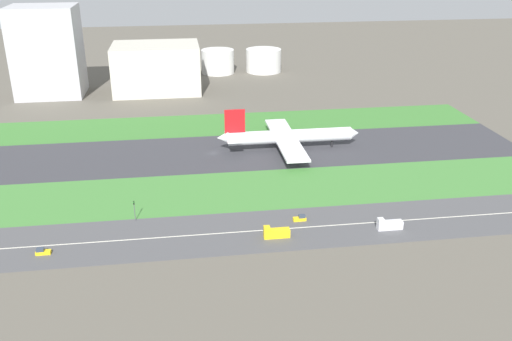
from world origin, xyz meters
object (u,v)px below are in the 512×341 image
object	(u,v)px
terminal_building	(47,52)
fuel_tank_east	(264,60)
hangar_building	(157,68)
traffic_light	(134,209)
fuel_tank_centre	(218,61)
truck_2	(389,225)
fuel_tank_west	(165,65)
airliner	(287,137)
car_0	(42,252)
truck_1	(276,233)
car_1	(300,218)

from	to	relation	value
terminal_building	fuel_tank_east	size ratio (longest dim) A/B	2.11
hangar_building	fuel_tank_east	world-z (taller)	hangar_building
traffic_light	fuel_tank_centre	xyz separation A→B (m)	(45.75, 219.01, 3.97)
truck_2	terminal_building	xyz separation A→B (m)	(-142.14, 192.00, 24.73)
hangar_building	fuel_tank_west	size ratio (longest dim) A/B	2.09
terminal_building	fuel_tank_west	xyz separation A→B (m)	(67.97, 45.00, -19.69)
truck_2	traffic_light	world-z (taller)	traffic_light
hangar_building	fuel_tank_east	distance (m)	87.02
truck_2	traffic_light	size ratio (longest dim) A/B	1.17
terminal_building	truck_2	bearing A→B (deg)	-53.49
hangar_building	fuel_tank_west	xyz separation A→B (m)	(4.54, 45.00, -7.82)
fuel_tank_east	truck_2	bearing A→B (deg)	-88.91
airliner	car_0	bearing A→B (deg)	-139.28
airliner	truck_1	size ratio (longest dim) A/B	7.74
truck_1	fuel_tank_west	world-z (taller)	fuel_tank_west
traffic_light	terminal_building	size ratio (longest dim) A/B	0.14
truck_2	truck_1	world-z (taller)	same
terminal_building	car_1	bearing A→B (deg)	-57.83
truck_2	car_0	xyz separation A→B (m)	(-109.70, 0.00, -0.75)
hangar_building	fuel_tank_east	xyz separation A→B (m)	(74.19, 45.00, -6.49)
truck_1	terminal_building	size ratio (longest dim) A/B	0.16
truck_1	hangar_building	world-z (taller)	hangar_building
hangar_building	fuel_tank_east	bearing A→B (deg)	31.24
truck_2	terminal_building	world-z (taller)	terminal_building
airliner	car_1	xyz separation A→B (m)	(-8.57, -68.00, -5.31)
terminal_building	fuel_tank_east	world-z (taller)	terminal_building
hangar_building	truck_1	bearing A→B (deg)	-77.98
truck_2	traffic_light	distance (m)	85.02
traffic_light	fuel_tank_west	size ratio (longest dim) A/B	0.29
airliner	fuel_tank_centre	size ratio (longest dim) A/B	2.83
car_0	fuel_tank_centre	distance (m)	247.92
truck_2	terminal_building	bearing A→B (deg)	-53.49
fuel_tank_east	car_1	bearing A→B (deg)	-95.82
car_0	terminal_building	size ratio (longest dim) A/B	0.08
truck_2	car_0	world-z (taller)	truck_2
car_0	car_1	bearing A→B (deg)	-173.05
truck_2	fuel_tank_west	size ratio (longest dim) A/B	0.33
car_1	fuel_tank_east	size ratio (longest dim) A/B	0.18
fuel_tank_east	hangar_building	bearing A→B (deg)	-148.76
truck_2	truck_1	size ratio (longest dim) A/B	1.00
truck_1	car_0	world-z (taller)	truck_1
traffic_light	fuel_tank_centre	distance (m)	223.77
fuel_tank_centre	car_1	bearing A→B (deg)	-87.56
truck_1	fuel_tank_centre	world-z (taller)	fuel_tank_centre
truck_1	hangar_building	distance (m)	196.73
traffic_light	fuel_tank_east	distance (m)	232.69
hangar_building	fuel_tank_centre	distance (m)	61.47
car_1	fuel_tank_west	world-z (taller)	fuel_tank_west
terminal_building	hangar_building	world-z (taller)	terminal_building
truck_1	car_1	distance (m)	14.28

